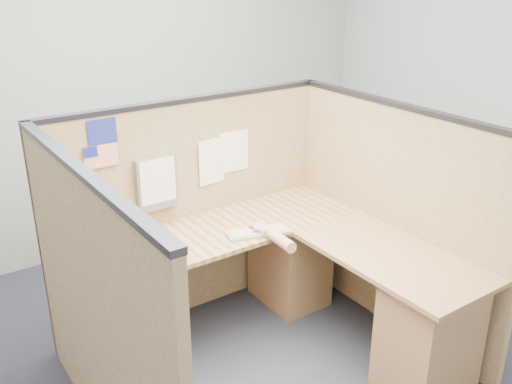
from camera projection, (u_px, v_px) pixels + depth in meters
floor at (279, 380)px, 3.42m from camera, size 5.00×5.00×0.00m
wall_back at (115, 85)px, 4.60m from camera, size 5.00×0.00×5.00m
cubicle_partitions at (238, 239)px, 3.45m from camera, size 2.06×1.83×1.53m
l_desk at (276, 293)px, 3.58m from camera, size 1.95×1.75×0.73m
laptop at (100, 247)px, 3.31m from camera, size 0.37×0.38×0.24m
keyboard at (258, 232)px, 3.59m from camera, size 0.42×0.25×0.03m
mouse at (259, 230)px, 3.59m from camera, size 0.12×0.08×0.04m
hand_forearm at (274, 236)px, 3.49m from camera, size 0.11×0.38×0.08m
blue_poster at (103, 139)px, 3.33m from camera, size 0.18×0.01×0.24m
american_flag at (97, 159)px, 3.34m from camera, size 0.21×0.01×0.37m
file_holder at (157, 183)px, 3.60m from camera, size 0.27×0.05×0.35m
paper_left at (214, 161)px, 3.83m from camera, size 0.24×0.03×0.31m
paper_right at (234, 151)px, 3.90m from camera, size 0.22×0.01×0.28m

